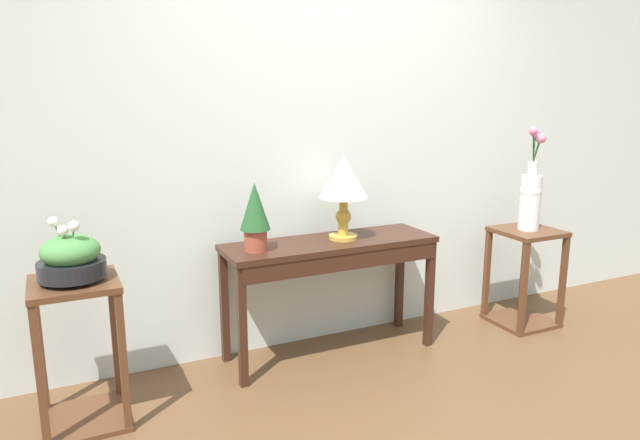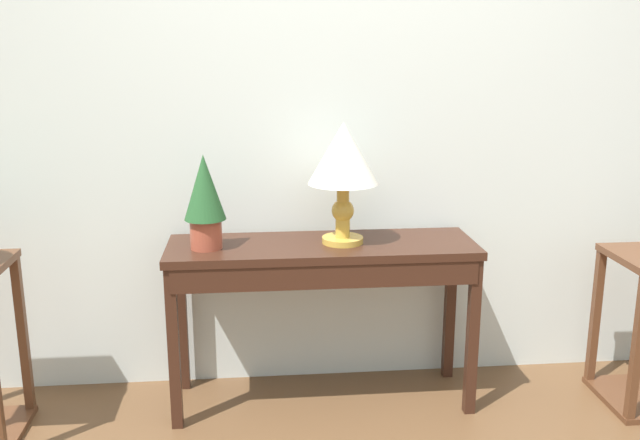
# 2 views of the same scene
# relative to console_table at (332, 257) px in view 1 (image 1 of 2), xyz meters

# --- Properties ---
(back_wall_with_art) EXTENTS (9.00, 0.10, 2.80)m
(back_wall_with_art) POSITION_rel_console_table_xyz_m (0.10, 0.32, 0.77)
(back_wall_with_art) COLOR silver
(back_wall_with_art) RESTS_ON ground
(console_table) EXTENTS (1.30, 0.41, 0.73)m
(console_table) POSITION_rel_console_table_xyz_m (0.00, 0.00, 0.00)
(console_table) COLOR #381E14
(console_table) RESTS_ON ground
(table_lamp) EXTENTS (0.29, 0.29, 0.51)m
(table_lamp) POSITION_rel_console_table_xyz_m (0.09, 0.02, 0.45)
(table_lamp) COLOR gold
(table_lamp) RESTS_ON console_table
(potted_plant_on_console) EXTENTS (0.17, 0.17, 0.39)m
(potted_plant_on_console) POSITION_rel_console_table_xyz_m (-0.48, -0.00, 0.31)
(potted_plant_on_console) COLOR #9E4733
(potted_plant_on_console) RESTS_ON console_table
(pedestal_stand_left) EXTENTS (0.40, 0.40, 0.74)m
(pedestal_stand_left) POSITION_rel_console_table_xyz_m (-1.44, -0.15, -0.26)
(pedestal_stand_left) COLOR #56331E
(pedestal_stand_left) RESTS_ON ground
(planter_bowl_wide_left) EXTENTS (0.31, 0.31, 0.31)m
(planter_bowl_wide_left) POSITION_rel_console_table_xyz_m (-1.44, -0.15, 0.22)
(planter_bowl_wide_left) COLOR black
(planter_bowl_wide_left) RESTS_ON pedestal_stand_left
(pedestal_stand_right) EXTENTS (0.40, 0.40, 0.68)m
(pedestal_stand_right) POSITION_rel_console_table_xyz_m (1.44, -0.13, -0.29)
(pedestal_stand_right) COLOR #56331E
(pedestal_stand_right) RESTS_ON ground
(flower_vase_tall_right) EXTENTS (0.18, 0.15, 0.70)m
(flower_vase_tall_right) POSITION_rel_console_table_xyz_m (1.44, -0.13, 0.30)
(flower_vase_tall_right) COLOR silver
(flower_vase_tall_right) RESTS_ON pedestal_stand_right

